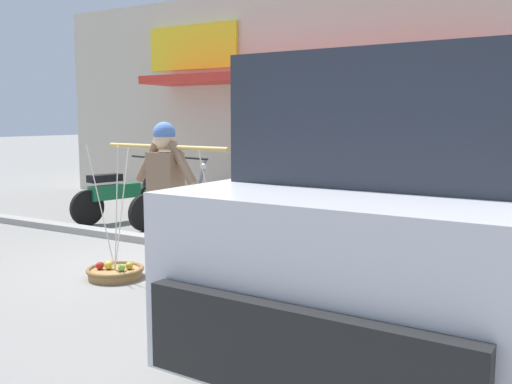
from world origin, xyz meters
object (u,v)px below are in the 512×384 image
object	(u,v)px
fruit_basket_right_side	(229,298)
motorcycle_second_in_row	(175,198)
parked_truck	(444,194)
wooden_crate	(364,233)
fruit_vendor	(166,195)
motorcycle_nearest_shop	(118,195)
fruit_basket_left_side	(115,271)

from	to	relation	value
fruit_basket_right_side	motorcycle_second_in_row	xyz separation A→B (m)	(-2.96, 2.87, 0.38)
fruit_basket_right_side	parked_truck	world-z (taller)	parked_truck
wooden_crate	motorcycle_second_in_row	bearing A→B (deg)	-175.15
fruit_vendor	motorcycle_nearest_shop	distance (m)	4.24
motorcycle_nearest_shop	fruit_vendor	bearing A→B (deg)	-39.09
fruit_vendor	parked_truck	world-z (taller)	parked_truck
fruit_basket_right_side	fruit_basket_left_side	bearing A→B (deg)	174.51
fruit_vendor	wooden_crate	size ratio (longest dim) A/B	3.85
fruit_vendor	wooden_crate	bearing A→B (deg)	72.86
fruit_vendor	parked_truck	distance (m)	2.62
fruit_basket_right_side	motorcycle_second_in_row	distance (m)	4.14
motorcycle_second_in_row	fruit_basket_right_side	bearing A→B (deg)	-44.12
fruit_basket_left_side	motorcycle_second_in_row	xyz separation A→B (m)	(-1.37, 2.72, 0.38)
motorcycle_second_in_row	fruit_basket_left_side	bearing A→B (deg)	-63.28
motorcycle_second_in_row	parked_truck	distance (m)	5.42
fruit_vendor	fruit_basket_right_side	xyz separation A→B (m)	(0.79, -0.08, -0.90)
fruit_basket_left_side	motorcycle_nearest_shop	size ratio (longest dim) A/B	0.81
fruit_basket_right_side	motorcycle_second_in_row	bearing A→B (deg)	135.88
fruit_basket_right_side	motorcycle_nearest_shop	world-z (taller)	fruit_basket_right_side
fruit_basket_left_side	parked_truck	bearing A→B (deg)	3.72
fruit_basket_left_side	wooden_crate	size ratio (longest dim) A/B	3.30
fruit_vendor	motorcycle_nearest_shop	xyz separation A→B (m)	(-3.27, 2.65, -0.52)
fruit_vendor	fruit_basket_left_side	distance (m)	1.21
fruit_basket_left_side	fruit_basket_right_side	xyz separation A→B (m)	(1.59, -0.15, 0.00)
fruit_basket_left_side	motorcycle_second_in_row	bearing A→B (deg)	116.72
fruit_basket_right_side	wooden_crate	distance (m)	3.14
motorcycle_nearest_shop	wooden_crate	distance (m)	4.24
motorcycle_nearest_shop	motorcycle_second_in_row	bearing A→B (deg)	7.16
motorcycle_second_in_row	parked_truck	world-z (taller)	parked_truck
wooden_crate	fruit_vendor	bearing A→B (deg)	-107.14
fruit_basket_left_side	motorcycle_nearest_shop	bearing A→B (deg)	133.78
parked_truck	fruit_vendor	bearing A→B (deg)	-173.48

